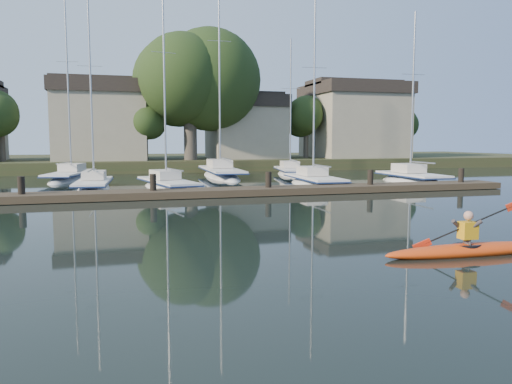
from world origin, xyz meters
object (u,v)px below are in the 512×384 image
object	(u,v)px
sailboat_3	(314,189)
dock	(213,192)
sailboat_5	(71,182)
sailboat_7	(291,177)
sailboat_2	(168,192)
sailboat_1	(94,192)
sailboat_6	(221,180)
sailboat_4	(411,186)
kayak	(472,247)

from	to	relation	value
sailboat_3	dock	bearing A→B (deg)	-149.22
sailboat_3	sailboat_5	bearing A→B (deg)	151.89
sailboat_3	sailboat_5	xyz separation A→B (m)	(-15.10, 8.92, 0.01)
dock	sailboat_3	distance (m)	8.22
sailboat_3	sailboat_7	bearing A→B (deg)	81.70
sailboat_7	dock	bearing A→B (deg)	-114.52
sailboat_2	sailboat_1	bearing A→B (deg)	154.24
sailboat_5	sailboat_7	bearing A→B (deg)	13.12
sailboat_3	sailboat_6	distance (m)	9.69
dock	sailboat_4	distance (m)	14.88
sailboat_3	sailboat_5	size ratio (longest dim) A/B	0.89
sailboat_4	sailboat_5	xyz separation A→B (m)	(-22.18, 8.76, 0.02)
sailboat_3	sailboat_6	size ratio (longest dim) A/B	0.72
sailboat_3	sailboat_6	world-z (taller)	sailboat_6
dock	sailboat_6	size ratio (longest dim) A/B	1.92
sailboat_3	sailboat_6	xyz separation A→B (m)	(-4.14, 8.77, -0.02)
dock	sailboat_1	xyz separation A→B (m)	(-6.01, 5.30, -0.37)
sailboat_2	sailboat_4	world-z (taller)	sailboat_2
kayak	sailboat_5	bearing A→B (deg)	114.75
sailboat_7	sailboat_5	bearing A→B (deg)	-169.02
sailboat_5	sailboat_7	size ratio (longest dim) A/B	1.18
kayak	sailboat_3	bearing A→B (deg)	81.29
sailboat_5	sailboat_6	bearing A→B (deg)	11.17
sailboat_1	sailboat_2	world-z (taller)	sailboat_2
sailboat_4	sailboat_3	bearing A→B (deg)	-177.84
sailboat_3	kayak	bearing A→B (deg)	-97.89
kayak	sailboat_7	distance (m)	28.27
dock	sailboat_3	bearing A→B (deg)	28.31
kayak	sailboat_1	world-z (taller)	sailboat_1
sailboat_7	kayak	bearing A→B (deg)	-90.66
sailboat_2	sailboat_5	world-z (taller)	sailboat_5
sailboat_7	sailboat_4	bearing A→B (deg)	-49.83
sailboat_2	sailboat_5	xyz separation A→B (m)	(-6.01, 8.55, -0.01)
kayak	sailboat_2	bearing A→B (deg)	108.44
sailboat_2	sailboat_5	size ratio (longest dim) A/B	0.94
sailboat_4	kayak	bearing A→B (deg)	-118.39
kayak	dock	distance (m)	15.14
kayak	sailboat_2	xyz separation A→B (m)	(-5.70, 18.91, -0.36)
dock	sailboat_3	xyz separation A→B (m)	(7.23, 3.89, -0.39)
sailboat_1	sailboat_5	size ratio (longest dim) A/B	0.85
sailboat_7	sailboat_2	bearing A→B (deg)	-130.85
sailboat_5	sailboat_7	distance (m)	16.86
sailboat_3	sailboat_7	world-z (taller)	sailboat_3
kayak	sailboat_4	world-z (taller)	sailboat_4
sailboat_4	sailboat_6	bearing A→B (deg)	143.39
kayak	sailboat_7	world-z (taller)	sailboat_7
dock	sailboat_2	distance (m)	4.67
sailboat_3	sailboat_5	distance (m)	17.54
kayak	sailboat_7	size ratio (longest dim) A/B	0.41
dock	sailboat_6	xyz separation A→B (m)	(3.09, 12.66, -0.41)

